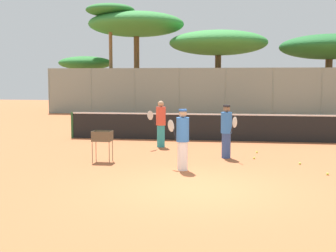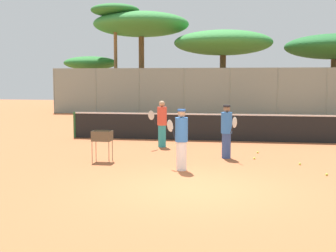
{
  "view_description": "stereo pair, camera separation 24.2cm",
  "coord_description": "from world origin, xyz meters",
  "px_view_note": "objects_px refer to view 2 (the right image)",
  "views": [
    {
      "loc": [
        0.87,
        -10.19,
        2.45
      ],
      "look_at": [
        -1.25,
        3.85,
        1.0
      ],
      "focal_mm": 50.0,
      "sensor_mm": 36.0,
      "label": 1
    },
    {
      "loc": [
        1.11,
        -10.15,
        2.45
      ],
      "look_at": [
        -1.25,
        3.85,
        1.0
      ],
      "focal_mm": 50.0,
      "sensor_mm": 36.0,
      "label": 2
    }
  ],
  "objects_px": {
    "tennis_net": "(218,127)",
    "player_white_outfit": "(181,139)",
    "player_yellow_shirt": "(162,123)",
    "player_red_cap": "(227,131)",
    "ball_cart": "(102,139)",
    "parked_car": "(326,104)"
  },
  "relations": [
    {
      "from": "player_red_cap",
      "to": "tennis_net",
      "type": "bearing_deg",
      "value": 158.25
    },
    {
      "from": "player_white_outfit",
      "to": "ball_cart",
      "type": "relative_size",
      "value": 1.79
    },
    {
      "from": "tennis_net",
      "to": "player_white_outfit",
      "type": "xyz_separation_m",
      "value": [
        -0.59,
        -6.11,
        0.29
      ]
    },
    {
      "from": "tennis_net",
      "to": "ball_cart",
      "type": "bearing_deg",
      "value": -120.66
    },
    {
      "from": "player_red_cap",
      "to": "ball_cart",
      "type": "relative_size",
      "value": 1.79
    },
    {
      "from": "player_white_outfit",
      "to": "player_yellow_shirt",
      "type": "bearing_deg",
      "value": -27.61
    },
    {
      "from": "ball_cart",
      "to": "parked_car",
      "type": "relative_size",
      "value": 0.22
    },
    {
      "from": "player_white_outfit",
      "to": "parked_car",
      "type": "relative_size",
      "value": 0.39
    },
    {
      "from": "player_white_outfit",
      "to": "ball_cart",
      "type": "xyz_separation_m",
      "value": [
        -2.49,
        0.91,
        -0.17
      ]
    },
    {
      "from": "player_red_cap",
      "to": "parked_car",
      "type": "height_order",
      "value": "player_red_cap"
    },
    {
      "from": "player_red_cap",
      "to": "parked_car",
      "type": "distance_m",
      "value": 20.31
    },
    {
      "from": "player_red_cap",
      "to": "parked_car",
      "type": "relative_size",
      "value": 0.39
    },
    {
      "from": "player_yellow_shirt",
      "to": "ball_cart",
      "type": "bearing_deg",
      "value": 14.19
    },
    {
      "from": "tennis_net",
      "to": "player_yellow_shirt",
      "type": "distance_m",
      "value": 2.76
    },
    {
      "from": "player_yellow_shirt",
      "to": "parked_car",
      "type": "height_order",
      "value": "player_yellow_shirt"
    },
    {
      "from": "tennis_net",
      "to": "player_white_outfit",
      "type": "height_order",
      "value": "player_white_outfit"
    },
    {
      "from": "tennis_net",
      "to": "player_white_outfit",
      "type": "relative_size",
      "value": 7.27
    },
    {
      "from": "tennis_net",
      "to": "player_yellow_shirt",
      "type": "bearing_deg",
      "value": -132.86
    },
    {
      "from": "tennis_net",
      "to": "player_red_cap",
      "type": "distance_m",
      "value": 4.05
    },
    {
      "from": "tennis_net",
      "to": "ball_cart",
      "type": "xyz_separation_m",
      "value": [
        -3.08,
        -5.2,
        0.13
      ]
    },
    {
      "from": "tennis_net",
      "to": "ball_cart",
      "type": "distance_m",
      "value": 6.05
    },
    {
      "from": "player_white_outfit",
      "to": "ball_cart",
      "type": "height_order",
      "value": "player_white_outfit"
    }
  ]
}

